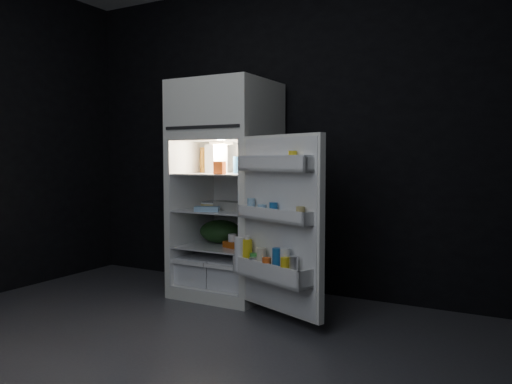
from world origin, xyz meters
The scene contains 17 objects.
floor centered at (0.00, 0.00, 0.00)m, with size 4.00×3.40×0.00m, color #45454A.
wall_back centered at (0.00, 1.70, 1.35)m, with size 4.00×0.00×2.70m, color black.
refrigerator centered at (-0.28, 1.32, 0.96)m, with size 0.76×0.71×1.78m.
fridge_door centered at (0.44, 0.81, 0.68)m, with size 0.74×0.44×1.22m.
milk_jug centered at (-0.39, 1.32, 1.15)m, with size 0.14×0.14×0.24m, color white.
mayo_jar centered at (-0.14, 1.30, 1.10)m, with size 0.11×0.11×0.14m, color #1C599A.
jam_jar centered at (-0.02, 1.34, 1.09)m, with size 0.09×0.09×0.13m, color black.
amber_bottle centered at (-0.55, 1.38, 1.14)m, with size 0.08×0.08×0.22m, color #C0791E.
small_carton centered at (-0.20, 1.08, 1.08)m, with size 0.08×0.06×0.10m, color orange.
egg_carton centered at (-0.18, 1.23, 0.76)m, with size 0.32×0.12×0.07m, color gray.
pie centered at (-0.40, 1.37, 0.75)m, with size 0.31×0.31×0.04m, color tan.
flat_package centered at (-0.31, 1.06, 0.75)m, with size 0.19×0.10×0.04m, color #81AAC7.
wrapped_pkg centered at (-0.09, 1.44, 0.75)m, with size 0.13×0.11×0.05m, color beige.
produce_bag centered at (-0.37, 1.34, 0.52)m, with size 0.37×0.31×0.20m, color #193815.
yogurt_tray centered at (-0.09, 1.19, 0.45)m, with size 0.25×0.13×0.05m, color #B2480F.
small_can_red centered at (-0.17, 1.43, 0.47)m, with size 0.07×0.07×0.09m, color #B2480F.
small_can_silver centered at (-0.09, 1.38, 0.47)m, with size 0.06×0.06×0.09m, color silver.
Camera 1 is at (1.94, -2.24, 1.14)m, focal length 35.00 mm.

